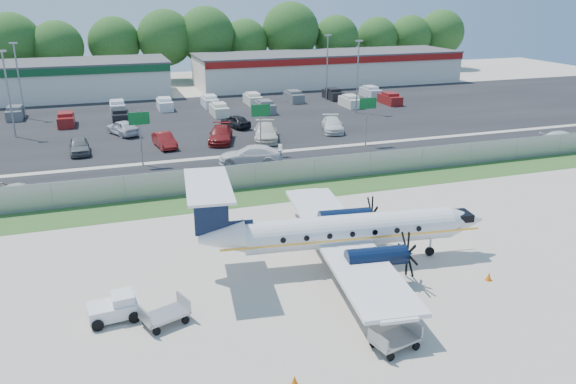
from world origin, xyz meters
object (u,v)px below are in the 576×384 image
object	(u,v)px
aircraft	(344,231)
baggage_cart_near	(165,314)
baggage_cart_far	(395,338)
pushback_tug	(116,307)

from	to	relation	value
aircraft	baggage_cart_near	bearing A→B (deg)	-163.69
baggage_cart_far	pushback_tug	bearing A→B (deg)	150.73
baggage_cart_far	aircraft	bearing A→B (deg)	82.07
aircraft	baggage_cart_near	distance (m)	10.89
pushback_tug	baggage_cart_near	distance (m)	2.47
aircraft	baggage_cart_near	world-z (taller)	aircraft
baggage_cart_near	aircraft	bearing A→B (deg)	16.31
pushback_tug	baggage_cart_near	bearing A→B (deg)	-29.77
aircraft	baggage_cart_far	size ratio (longest dim) A/B	7.54
aircraft	pushback_tug	bearing A→B (deg)	-171.79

